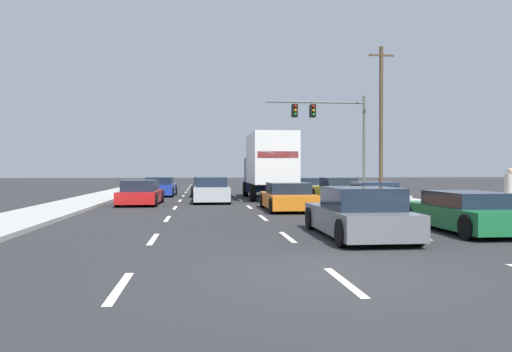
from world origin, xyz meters
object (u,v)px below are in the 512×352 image
traffic_signal_mast (325,120)px  box_truck (269,163)px  car_red (141,194)px  car_blue (160,187)px  car_silver (211,191)px  car_white (372,198)px  car_green (464,212)px  car_black (207,187)px  car_orange (288,198)px  utility_pole_mid (381,119)px  pedestrian_near_corner (510,192)px  car_gray (358,214)px  car_yellow (337,191)px  car_tan (307,187)px

traffic_signal_mast → box_truck: bearing=-125.9°
box_truck → car_red: bearing=-150.2°
car_blue → car_silver: bearing=-64.4°
car_white → car_blue: bearing=127.2°
traffic_signal_mast → car_green: bearing=-94.7°
car_green → car_black: bearing=110.3°
car_orange → utility_pole_mid: 16.24m
car_green → utility_pole_mid: utility_pole_mid is taller
car_red → car_orange: 7.73m
car_orange → traffic_signal_mast: size_ratio=0.57×
car_red → car_blue: bearing=88.1°
box_truck → pedestrian_near_corner: bearing=-63.4°
car_blue → pedestrian_near_corner: pedestrian_near_corner is taller
box_truck → car_green: 15.81m
car_silver → car_gray: car_silver is taller
car_gray → utility_pole_mid: 23.17m
car_black → car_blue: bearing=172.6°
car_gray → car_black: bearing=100.4°
car_red → car_silver: 3.73m
car_yellow → traffic_signal_mast: 10.97m
box_truck → car_black: bearing=134.3°
car_black → car_white: 14.20m
car_yellow → car_black: bearing=139.7°
car_tan → pedestrian_near_corner: pedestrian_near_corner is taller
car_silver → car_tan: car_silver is taller
car_tan → traffic_signal_mast: size_ratio=0.60×
traffic_signal_mast → car_blue: bearing=-164.8°
car_blue → car_silver: car_silver is taller
car_orange → car_green: (3.73, -7.43, -0.01)m
car_blue → car_tan: bearing=-1.8°
car_red → car_yellow: bearing=9.0°
car_white → traffic_signal_mast: bearing=82.3°
car_orange → car_gray: 8.32m
utility_pole_mid → car_silver: bearing=-148.5°
car_black → car_silver: (0.16, -6.36, 0.02)m
car_tan → utility_pole_mid: (5.55, 0.97, 4.81)m
car_white → car_green: car_white is taller
box_truck → car_green: box_truck is taller
car_silver → car_orange: bearing=-59.0°
car_red → car_yellow: (10.41, 1.64, 0.03)m
box_truck → car_tan: (3.13, 3.78, -1.58)m
car_blue → car_orange: size_ratio=1.01×
car_blue → car_orange: car_blue is taller
car_red → utility_pole_mid: utility_pole_mid is taller
box_truck → car_gray: 16.30m
car_blue → car_white: size_ratio=1.04×
car_gray → box_truck: bearing=90.2°
car_silver → car_yellow: bearing=2.9°
car_tan → car_green: (0.32, -19.13, -0.00)m
car_tan → utility_pole_mid: utility_pole_mid is taller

